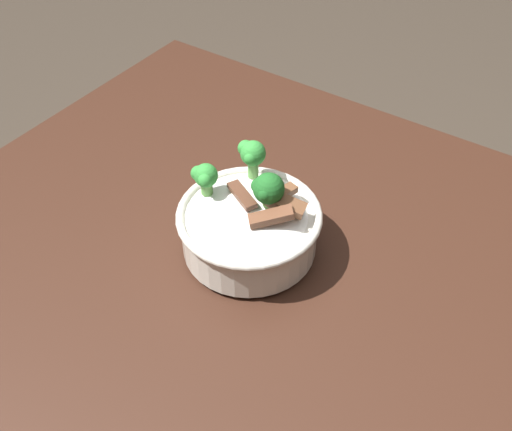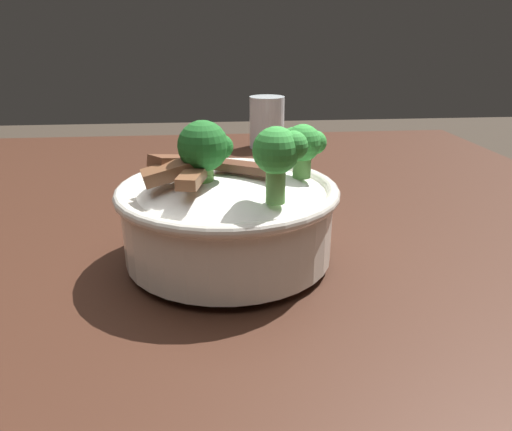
{
  "view_description": "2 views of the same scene",
  "coord_description": "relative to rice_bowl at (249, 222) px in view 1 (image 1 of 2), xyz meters",
  "views": [
    {
      "loc": [
        -0.23,
        0.4,
        1.41
      ],
      "look_at": [
        0.1,
        -0.09,
        0.84
      ],
      "focal_mm": 41.42,
      "sensor_mm": 36.0,
      "label": 1
    },
    {
      "loc": [
        0.1,
        -0.5,
        0.98
      ],
      "look_at": [
        0.14,
        -0.11,
        0.83
      ],
      "focal_mm": 33.61,
      "sensor_mm": 36.0,
      "label": 2
    }
  ],
  "objects": [
    {
      "name": "dining_table",
      "position": [
        -0.11,
        0.09,
        -0.15
      ],
      "size": [
        1.23,
        1.05,
        0.77
      ],
      "color": "#381E14",
      "rests_on": "ground"
    },
    {
      "name": "rice_bowl",
      "position": [
        0.0,
        0.0,
        0.0
      ],
      "size": [
        0.21,
        0.21,
        0.14
      ],
      "color": "silver",
      "rests_on": "dining_table"
    }
  ]
}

